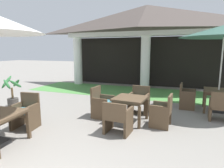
% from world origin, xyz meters
% --- Properties ---
extents(background_pavilion, '(9.40, 2.95, 4.32)m').
position_xyz_m(background_pavilion, '(0.00, 9.46, 3.33)').
color(background_pavilion, white).
rests_on(background_pavilion, ground).
extents(lawn_strip, '(11.20, 2.73, 0.01)m').
position_xyz_m(lawn_strip, '(0.00, 8.17, 0.00)').
color(lawn_strip, '#519347').
rests_on(lawn_strip, ground).
extents(patio_table_near_foreground, '(0.94, 0.94, 0.71)m').
position_xyz_m(patio_table_near_foreground, '(0.55, 4.28, 0.61)').
color(patio_table_near_foreground, brown).
rests_on(patio_table_near_foreground, ground).
extents(patio_chair_near_foreground_south, '(0.66, 0.59, 0.83)m').
position_xyz_m(patio_chair_near_foreground_south, '(0.48, 3.37, 0.41)').
color(patio_chair_near_foreground_south, brown).
rests_on(patio_chair_near_foreground_south, ground).
extents(patio_chair_near_foreground_north, '(0.65, 0.58, 0.87)m').
position_xyz_m(patio_chair_near_foreground_north, '(0.62, 5.19, 0.40)').
color(patio_chair_near_foreground_north, brown).
rests_on(patio_chair_near_foreground_north, ground).
extents(patio_chair_near_foreground_west, '(0.59, 0.62, 0.94)m').
position_xyz_m(patio_chair_near_foreground_west, '(-0.37, 4.35, 0.43)').
color(patio_chair_near_foreground_west, brown).
rests_on(patio_chair_near_foreground_west, ground).
extents(patio_chair_near_foreground_east, '(0.56, 0.58, 0.89)m').
position_xyz_m(patio_chair_near_foreground_east, '(1.46, 4.21, 0.40)').
color(patio_chair_near_foreground_east, brown).
rests_on(patio_chair_near_foreground_east, ground).
extents(patio_table_mid_left, '(0.94, 0.94, 0.75)m').
position_xyz_m(patio_table_mid_left, '(3.08, 6.20, 0.64)').
color(patio_table_mid_left, brown).
rests_on(patio_table_mid_left, ground).
extents(patio_chair_mid_left_south, '(0.65, 0.52, 0.89)m').
position_xyz_m(patio_chair_mid_left_south, '(3.03, 5.21, 0.41)').
color(patio_chair_mid_left_south, brown).
rests_on(patio_chair_mid_left_south, ground).
extents(patio_chair_mid_left_west, '(0.55, 0.65, 0.87)m').
position_xyz_m(patio_chair_mid_left_west, '(2.10, 6.26, 0.42)').
color(patio_chair_mid_left_west, brown).
rests_on(patio_chair_mid_left_west, ground).
extents(patio_chair_mid_right_north, '(0.63, 0.63, 0.92)m').
position_xyz_m(patio_chair_mid_right_north, '(-1.91, 2.85, 0.42)').
color(patio_chair_mid_right_north, brown).
rests_on(patio_chair_mid_right_north, ground).
extents(potted_palm_left_edge, '(0.57, 0.55, 1.16)m').
position_xyz_m(potted_palm_left_edge, '(-3.79, 4.16, 0.39)').
color(potted_palm_left_edge, '#47423D').
rests_on(potted_palm_left_edge, ground).
extents(terracotta_urn, '(0.30, 0.30, 0.41)m').
position_xyz_m(terracotta_urn, '(0.06, 6.42, 0.17)').
color(terracotta_urn, '#9E5633').
rests_on(terracotta_urn, ground).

